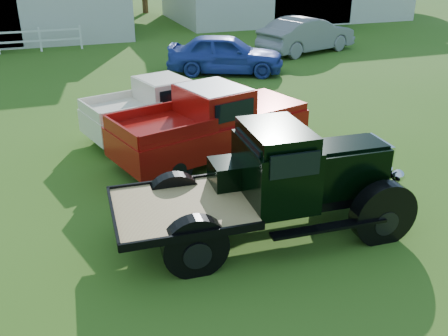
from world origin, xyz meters
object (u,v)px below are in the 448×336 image
object	(u,v)px
misc_car_blue	(225,54)
misc_car_grey	(307,35)
white_pickup	(161,108)
vintage_flatbed	(269,183)
red_pickup	(211,123)

from	to	relation	value
misc_car_blue	misc_car_grey	bearing A→B (deg)	-38.38
white_pickup	misc_car_blue	xyz separation A→B (m)	(4.25, 6.36, 0.01)
vintage_flatbed	white_pickup	bearing A→B (deg)	99.49
misc_car_blue	misc_car_grey	distance (m)	5.99
red_pickup	vintage_flatbed	bearing A→B (deg)	-108.13
vintage_flatbed	misc_car_grey	world-z (taller)	vintage_flatbed
vintage_flatbed	misc_car_blue	size ratio (longest dim) A/B	1.13
white_pickup	misc_car_grey	distance (m)	13.21
red_pickup	misc_car_grey	xyz separation A→B (m)	(8.75, 11.19, -0.08)
white_pickup	misc_car_grey	size ratio (longest dim) A/B	0.84
vintage_flatbed	white_pickup	xyz separation A→B (m)	(-0.69, 5.94, -0.26)
vintage_flatbed	misc_car_grey	size ratio (longest dim) A/B	1.03
misc_car_blue	white_pickup	bearing A→B (deg)	170.53
white_pickup	misc_car_blue	distance (m)	7.65
misc_car_grey	vintage_flatbed	bearing A→B (deg)	131.53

